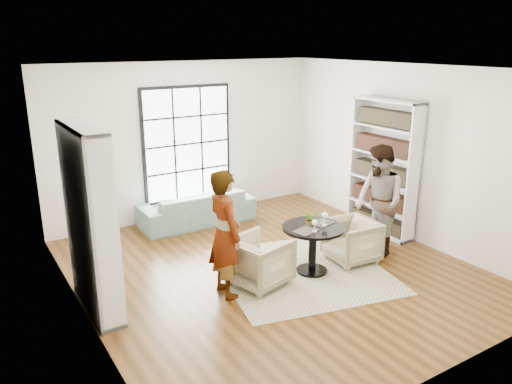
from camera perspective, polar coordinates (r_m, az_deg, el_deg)
ground at (r=7.73m, az=1.91°, el=-8.85°), size 6.00×6.00×0.00m
room_shell at (r=7.71m, az=-0.25°, el=1.10°), size 6.00×6.01×6.00m
rug at (r=7.70m, az=5.28°, el=-8.98°), size 2.89×2.89×0.01m
pedestal_table at (r=7.49m, az=6.51°, el=-5.38°), size 0.92×0.92×0.73m
sofa at (r=9.55m, az=-6.76°, el=-1.76°), size 2.18×0.90×0.63m
armchair_left at (r=7.16m, az=0.41°, el=-7.89°), size 0.94×0.92×0.71m
armchair_right at (r=8.03m, az=10.83°, el=-5.49°), size 0.81×0.79×0.68m
person_left at (r=6.70m, az=-3.57°, el=-4.82°), size 0.45×0.66×1.77m
person_right at (r=8.20m, az=13.87°, el=-1.01°), size 0.87×1.01×1.80m
placemat_left at (r=7.23m, az=5.70°, el=-4.44°), size 0.40×0.34×0.01m
placemat_right at (r=7.56m, az=7.58°, el=-3.53°), size 0.40×0.34×0.01m
cutlery_left at (r=7.23m, az=5.70°, el=-4.39°), size 0.19×0.25×0.01m
cutlery_right at (r=7.56m, az=7.58°, el=-3.48°), size 0.19×0.25×0.01m
wine_glass_left at (r=7.18m, az=6.74°, el=-3.54°), size 0.08×0.08×0.18m
wine_glass_right at (r=7.43m, az=7.87°, el=-2.71°), size 0.09×0.09×0.21m
flower_centerpiece at (r=7.42m, az=6.20°, el=-3.04°), size 0.22×0.19×0.21m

